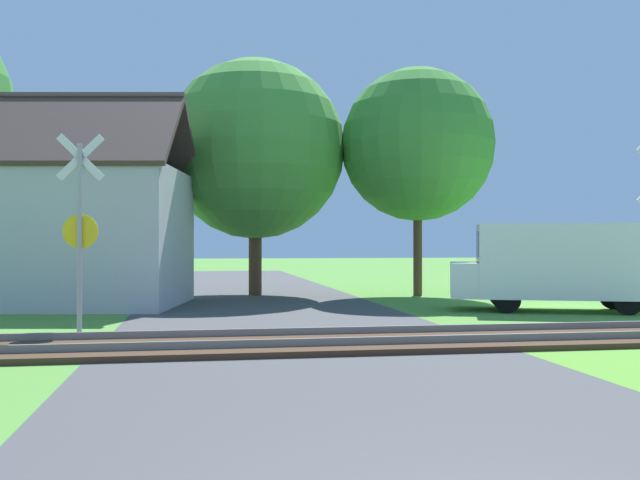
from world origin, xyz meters
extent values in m
cube|color=#424244|center=(0.00, 2.00, 0.00)|extent=(6.74, 80.00, 0.01)
cube|color=#422D1E|center=(0.00, 8.58, 0.05)|extent=(60.00, 2.60, 0.10)
cube|color=slate|center=(0.00, 9.29, 0.16)|extent=(60.00, 0.08, 0.12)
cube|color=slate|center=(0.00, 7.86, 0.16)|extent=(60.00, 0.08, 0.12)
cylinder|color=#9E9EA5|center=(-3.87, 10.26, 1.79)|extent=(0.09, 0.09, 3.58)
cube|color=white|center=(-3.87, 10.32, 3.33)|extent=(0.88, 0.10, 0.88)
cube|color=white|center=(-3.87, 10.32, 3.33)|extent=(0.88, 0.10, 0.88)
cylinder|color=yellow|center=(-3.87, 10.33, 1.96)|extent=(0.64, 0.08, 0.64)
cube|color=#B7B7BC|center=(-5.72, 17.43, 1.89)|extent=(7.68, 5.97, 3.79)
cube|color=#473833|center=(-5.92, 16.23, 4.79)|extent=(7.68, 3.96, 2.33)
cube|color=#473833|center=(-5.51, 18.64, 4.79)|extent=(7.68, 3.96, 2.33)
cube|color=brown|center=(-3.83, 17.12, 4.93)|extent=(0.58, 0.58, 1.10)
cylinder|color=#513823|center=(0.14, 20.55, 1.32)|extent=(0.44, 0.44, 2.65)
sphere|color=#478E38|center=(0.14, 20.55, 4.91)|extent=(6.03, 6.03, 6.03)
cylinder|color=#513823|center=(5.46, 19.43, 1.56)|extent=(0.29, 0.29, 3.12)
sphere|color=#3D8433|center=(5.46, 19.43, 5.03)|extent=(5.10, 5.10, 5.10)
cube|color=white|center=(7.47, 13.59, 1.29)|extent=(4.59, 3.19, 1.90)
cube|color=white|center=(5.15, 14.40, 0.79)|extent=(1.26, 1.93, 0.90)
cube|color=#19232D|center=(5.50, 14.28, 1.62)|extent=(0.57, 1.54, 0.85)
cube|color=navy|center=(7.78, 14.49, 0.96)|extent=(3.57, 1.26, 0.16)
cylinder|color=black|center=(6.38, 14.80, 0.34)|extent=(0.70, 0.40, 0.68)
cylinder|color=black|center=(5.86, 13.33, 0.34)|extent=(0.70, 0.40, 0.68)
cylinder|color=black|center=(9.07, 13.85, 0.34)|extent=(0.70, 0.40, 0.68)
cylinder|color=black|center=(8.55, 12.38, 0.34)|extent=(0.70, 0.40, 0.68)
camera|label=1|loc=(-1.69, -3.38, 1.73)|focal=40.00mm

